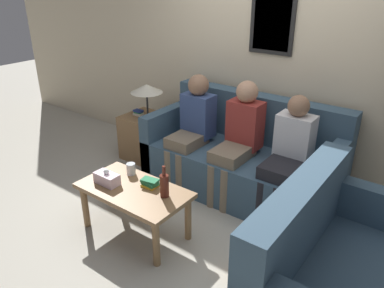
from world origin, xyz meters
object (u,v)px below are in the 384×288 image
(couch_main, at_px, (243,160))
(couch_side, at_px, (338,285))
(person_middle, at_px, (238,136))
(coffee_table, at_px, (134,195))
(wine_bottle, at_px, (164,185))
(drinking_glass, at_px, (131,169))
(person_right, at_px, (288,153))
(person_left, at_px, (192,125))
(teddy_bear, at_px, (243,267))

(couch_main, xyz_separation_m, couch_side, (1.37, -1.18, 0.00))
(couch_main, xyz_separation_m, person_middle, (0.02, -0.15, 0.33))
(couch_side, relative_size, coffee_table, 1.42)
(wine_bottle, bearing_deg, coffee_table, -167.08)
(drinking_glass, bearing_deg, couch_main, 62.18)
(couch_side, height_order, coffee_table, couch_side)
(wine_bottle, distance_m, person_right, 1.21)
(person_right, bearing_deg, drinking_glass, -140.41)
(person_left, distance_m, teddy_bear, 1.71)
(person_right, bearing_deg, person_middle, 179.41)
(couch_side, height_order, wine_bottle, couch_side)
(drinking_glass, relative_size, person_right, 0.09)
(drinking_glass, distance_m, teddy_bear, 1.35)
(person_right, relative_size, teddy_bear, 3.47)
(drinking_glass, bearing_deg, coffee_table, -40.88)
(wine_bottle, height_order, teddy_bear, wine_bottle)
(coffee_table, distance_m, teddy_bear, 1.12)
(person_left, height_order, person_middle, person_middle)
(teddy_bear, bearing_deg, coffee_table, -178.07)
(couch_side, bearing_deg, person_left, 62.45)
(couch_side, distance_m, person_middle, 1.74)
(coffee_table, height_order, wine_bottle, wine_bottle)
(couch_side, xyz_separation_m, person_middle, (-1.36, 1.03, 0.33))
(wine_bottle, relative_size, teddy_bear, 0.84)
(coffee_table, distance_m, drinking_glass, 0.29)
(drinking_glass, distance_m, person_left, 0.92)
(couch_main, bearing_deg, coffee_table, -106.61)
(couch_side, bearing_deg, coffee_table, 92.51)
(couch_main, xyz_separation_m, coffee_table, (-0.38, -1.26, 0.05))
(wine_bottle, height_order, person_left, person_left)
(person_right, bearing_deg, couch_side, -51.24)
(coffee_table, distance_m, person_right, 1.46)
(couch_side, distance_m, wine_bottle, 1.47)
(couch_side, relative_size, drinking_glass, 13.03)
(wine_bottle, bearing_deg, person_right, 58.70)
(person_middle, height_order, teddy_bear, person_middle)
(drinking_glass, height_order, person_right, person_right)
(person_middle, xyz_separation_m, teddy_bear, (0.70, -1.07, -0.53))
(couch_side, xyz_separation_m, teddy_bear, (-0.66, -0.04, -0.19))
(person_left, bearing_deg, wine_bottle, -65.33)
(coffee_table, height_order, teddy_bear, coffee_table)
(drinking_glass, bearing_deg, wine_bottle, -11.76)
(person_middle, bearing_deg, wine_bottle, -95.19)
(person_left, distance_m, person_right, 1.09)
(coffee_table, distance_m, wine_bottle, 0.35)
(person_left, bearing_deg, teddy_bear, -39.65)
(couch_main, bearing_deg, wine_bottle, -93.73)
(couch_main, relative_size, drinking_glass, 18.70)
(coffee_table, bearing_deg, person_middle, 70.48)
(drinking_glass, relative_size, person_middle, 0.09)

